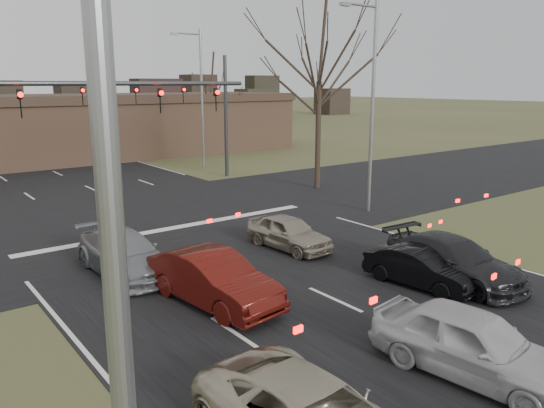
{
  "coord_description": "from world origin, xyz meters",
  "views": [
    {
      "loc": [
        -10.23,
        -7.43,
        6.2
      ],
      "look_at": [
        0.91,
        7.24,
        2.0
      ],
      "focal_mm": 35.0,
      "sensor_mm": 36.0,
      "label": 1
    }
  ],
  "objects_px": {
    "building": "(55,128)",
    "streetlight_right_far": "(200,92)",
    "mast_arm_far": "(188,103)",
    "mast_arm_near": "(40,116)",
    "car_grey_ahead": "(124,254)",
    "streetlight_right_near": "(370,97)",
    "car_white_sedan": "(473,343)",
    "car_black_hatch": "(421,268)",
    "car_red_ahead": "(213,279)",
    "car_charcoal_sedan": "(454,260)",
    "streetlight_left": "(133,175)",
    "car_silver_ahead": "(289,232)"
  },
  "relations": [
    {
      "from": "car_white_sedan",
      "to": "car_red_ahead",
      "type": "bearing_deg",
      "value": 102.27
    },
    {
      "from": "streetlight_left",
      "to": "car_grey_ahead",
      "type": "relative_size",
      "value": 2.1
    },
    {
      "from": "streetlight_right_near",
      "to": "car_black_hatch",
      "type": "relative_size",
      "value": 2.78
    },
    {
      "from": "car_grey_ahead",
      "to": "streetlight_left",
      "type": "bearing_deg",
      "value": -111.77
    },
    {
      "from": "streetlight_right_near",
      "to": "streetlight_right_far",
      "type": "distance_m",
      "value": 17.01
    },
    {
      "from": "building",
      "to": "car_black_hatch",
      "type": "height_order",
      "value": "building"
    },
    {
      "from": "car_charcoal_sedan",
      "to": "car_red_ahead",
      "type": "distance_m",
      "value": 7.71
    },
    {
      "from": "streetlight_left",
      "to": "car_silver_ahead",
      "type": "distance_m",
      "value": 16.74
    },
    {
      "from": "streetlight_right_near",
      "to": "car_silver_ahead",
      "type": "xyz_separation_m",
      "value": [
        -6.75,
        -2.29,
        -4.94
      ]
    },
    {
      "from": "streetlight_right_near",
      "to": "car_white_sedan",
      "type": "height_order",
      "value": "streetlight_right_near"
    },
    {
      "from": "mast_arm_far",
      "to": "car_grey_ahead",
      "type": "xyz_separation_m",
      "value": [
        -10.18,
        -14.12,
        -4.33
      ]
    },
    {
      "from": "car_white_sedan",
      "to": "car_black_hatch",
      "type": "bearing_deg",
      "value": 41.36
    },
    {
      "from": "building",
      "to": "mast_arm_far",
      "type": "relative_size",
      "value": 3.81
    },
    {
      "from": "streetlight_left",
      "to": "car_grey_ahead",
      "type": "height_order",
      "value": "streetlight_left"
    },
    {
      "from": "building",
      "to": "streetlight_right_far",
      "type": "xyz_separation_m",
      "value": [
        7.32,
        -11.0,
        2.92
      ]
    },
    {
      "from": "car_black_hatch",
      "to": "car_red_ahead",
      "type": "bearing_deg",
      "value": 148.03
    },
    {
      "from": "car_white_sedan",
      "to": "car_silver_ahead",
      "type": "xyz_separation_m",
      "value": [
        2.57,
        9.46,
        -0.11
      ]
    },
    {
      "from": "streetlight_right_near",
      "to": "car_red_ahead",
      "type": "relative_size",
      "value": 2.18
    },
    {
      "from": "car_charcoal_sedan",
      "to": "car_grey_ahead",
      "type": "xyz_separation_m",
      "value": [
        -8.13,
        7.01,
        -0.01
      ]
    },
    {
      "from": "car_charcoal_sedan",
      "to": "streetlight_left",
      "type": "bearing_deg",
      "value": -151.73
    },
    {
      "from": "car_white_sedan",
      "to": "car_red_ahead",
      "type": "relative_size",
      "value": 0.97
    },
    {
      "from": "streetlight_left",
      "to": "car_grey_ahead",
      "type": "xyz_separation_m",
      "value": [
        4.82,
        12.88,
        -4.89
      ]
    },
    {
      "from": "car_charcoal_sedan",
      "to": "building",
      "type": "bearing_deg",
      "value": 97.27
    },
    {
      "from": "car_grey_ahead",
      "to": "car_red_ahead",
      "type": "bearing_deg",
      "value": -76.14
    },
    {
      "from": "building",
      "to": "car_white_sedan",
      "type": "xyz_separation_m",
      "value": [
        -2.5,
        -39.75,
        -1.91
      ]
    },
    {
      "from": "mast_arm_far",
      "to": "car_red_ahead",
      "type": "distance_m",
      "value": 20.68
    },
    {
      "from": "car_black_hatch",
      "to": "mast_arm_near",
      "type": "bearing_deg",
      "value": 120.06
    },
    {
      "from": "car_silver_ahead",
      "to": "streetlight_right_near",
      "type": "bearing_deg",
      "value": 15.14
    },
    {
      "from": "building",
      "to": "car_grey_ahead",
      "type": "xyz_separation_m",
      "value": [
        -6.0,
        -29.12,
        -1.97
      ]
    },
    {
      "from": "mast_arm_near",
      "to": "car_grey_ahead",
      "type": "distance_m",
      "value": 6.14
    },
    {
      "from": "streetlight_right_near",
      "to": "car_white_sedan",
      "type": "distance_m",
      "value": 15.75
    },
    {
      "from": "car_black_hatch",
      "to": "car_grey_ahead",
      "type": "height_order",
      "value": "car_grey_ahead"
    },
    {
      "from": "car_red_ahead",
      "to": "building",
      "type": "bearing_deg",
      "value": 73.99
    },
    {
      "from": "streetlight_right_near",
      "to": "car_white_sedan",
      "type": "relative_size",
      "value": 2.25
    },
    {
      "from": "streetlight_right_near",
      "to": "car_grey_ahead",
      "type": "bearing_deg",
      "value": -174.99
    },
    {
      "from": "car_white_sedan",
      "to": "car_grey_ahead",
      "type": "bearing_deg",
      "value": 100.47
    },
    {
      "from": "mast_arm_near",
      "to": "car_grey_ahead",
      "type": "relative_size",
      "value": 2.54
    },
    {
      "from": "mast_arm_near",
      "to": "car_silver_ahead",
      "type": "distance_m",
      "value": 10.04
    },
    {
      "from": "building",
      "to": "streetlight_right_far",
      "type": "relative_size",
      "value": 4.24
    },
    {
      "from": "car_charcoal_sedan",
      "to": "car_red_ahead",
      "type": "height_order",
      "value": "car_red_ahead"
    },
    {
      "from": "streetlight_left",
      "to": "car_white_sedan",
      "type": "height_order",
      "value": "streetlight_left"
    },
    {
      "from": "mast_arm_near",
      "to": "mast_arm_far",
      "type": "relative_size",
      "value": 1.09
    },
    {
      "from": "mast_arm_far",
      "to": "car_silver_ahead",
      "type": "height_order",
      "value": "mast_arm_far"
    },
    {
      "from": "mast_arm_far",
      "to": "car_grey_ahead",
      "type": "height_order",
      "value": "mast_arm_far"
    },
    {
      "from": "building",
      "to": "car_black_hatch",
      "type": "xyz_separation_m",
      "value": [
        0.93,
        -35.79,
        -2.07
      ]
    },
    {
      "from": "mast_arm_near",
      "to": "streetlight_left",
      "type": "height_order",
      "value": "streetlight_left"
    },
    {
      "from": "car_white_sedan",
      "to": "streetlight_right_near",
      "type": "bearing_deg",
      "value": 43.81
    },
    {
      "from": "car_white_sedan",
      "to": "car_black_hatch",
      "type": "xyz_separation_m",
      "value": [
        3.43,
        3.96,
        -0.16
      ]
    },
    {
      "from": "streetlight_right_near",
      "to": "car_red_ahead",
      "type": "xyz_separation_m",
      "value": [
        -11.76,
        -5.06,
        -4.83
      ]
    },
    {
      "from": "mast_arm_near",
      "to": "car_silver_ahead",
      "type": "bearing_deg",
      "value": -35.9
    }
  ]
}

